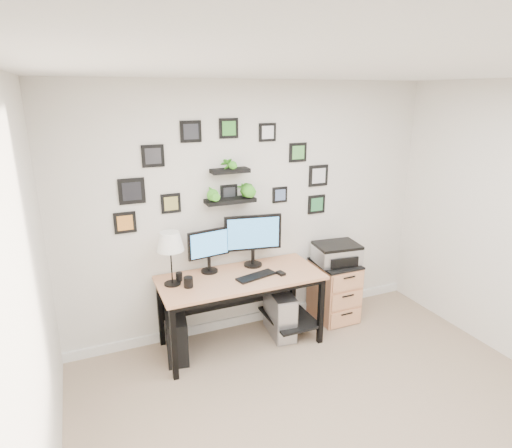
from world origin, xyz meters
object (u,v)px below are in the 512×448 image
monitor_right (253,236)px  mug (188,282)px  desk (243,286)px  monitor_left (209,248)px  table_lamp (170,243)px  pc_tower_grey (280,313)px  file_cabinet (334,290)px  printer (337,253)px  pc_tower_black (177,336)px

monitor_right → mug: size_ratio=5.89×
desk → monitor_right: (0.18, 0.16, 0.45)m
monitor_left → table_lamp: bearing=-161.1°
pc_tower_grey → file_cabinet: bearing=6.7°
monitor_left → printer: (1.43, -0.12, -0.23)m
mug → printer: size_ratio=0.20×
desk → monitor_left: monitor_left is taller
pc_tower_black → pc_tower_grey: bearing=7.7°
pc_tower_grey → file_cabinet: size_ratio=0.76×
mug → monitor_right: bearing=17.5°
monitor_right → mug: monitor_right is taller
file_cabinet → pc_tower_grey: bearing=-173.3°
monitor_left → pc_tower_black: bearing=-155.9°
monitor_right → printer: bearing=-5.6°
monitor_left → mug: (-0.28, -0.26, -0.21)m
mug → pc_tower_grey: mug is taller
table_lamp → printer: bearing=0.7°
mug → printer: bearing=4.7°
monitor_right → pc_tower_black: monitor_right is taller
table_lamp → monitor_right: bearing=7.7°
table_lamp → mug: size_ratio=5.20×
printer → pc_tower_black: bearing=-177.9°
table_lamp → file_cabinet: table_lamp is taller
table_lamp → printer: (1.83, 0.02, -0.39)m
table_lamp → file_cabinet: size_ratio=0.77×
monitor_right → file_cabinet: monitor_right is taller
mug → pc_tower_black: mug is taller
monitor_right → pc_tower_grey: 0.88m
pc_tower_black → table_lamp: bearing=95.5°
monitor_left → mug: 0.44m
pc_tower_grey → monitor_left: bearing=163.0°
monitor_left → mug: bearing=-137.8°
desk → file_cabinet: bearing=2.9°
file_cabinet → monitor_right: bearing=173.7°
monitor_left → mug: monitor_left is taller
monitor_right → pc_tower_grey: size_ratio=1.15×
monitor_left → mug: size_ratio=4.49×
monitor_right → file_cabinet: size_ratio=0.87×
pc_tower_grey → printer: 0.91m
mug → desk: bearing=7.3°
monitor_right → pc_tower_grey: monitor_right is taller
pc_tower_black → desk: bearing=9.1°
desk → monitor_right: size_ratio=2.74×
pc_tower_black → printer: bearing=11.3°
desk → monitor_right: 0.51m
table_lamp → pc_tower_grey: bearing=-3.8°
desk → pc_tower_grey: size_ratio=3.14×
mug → file_cabinet: 1.76m
mug → file_cabinet: (1.70, 0.13, -0.46)m
desk → printer: bearing=3.4°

